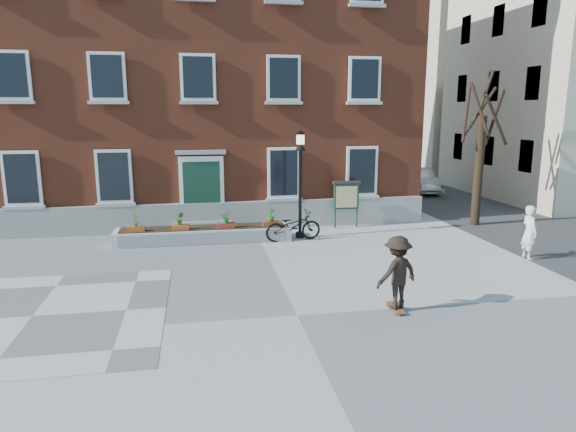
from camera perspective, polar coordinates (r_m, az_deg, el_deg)
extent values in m
plane|color=#99999C|center=(12.04, 1.01, -10.98)|extent=(100.00, 100.00, 0.00)
cube|color=#5E5E60|center=(13.34, -26.55, -9.94)|extent=(6.00, 6.00, 0.01)
imported|color=black|center=(18.43, 0.58, -1.11)|extent=(2.13, 0.99, 1.08)
imported|color=#BABDBF|center=(30.20, 14.33, 3.88)|extent=(1.79, 4.24, 1.36)
imported|color=white|center=(17.85, 25.23, -1.64)|extent=(0.42, 0.63, 1.72)
cube|color=brown|center=(24.93, -10.06, 14.72)|extent=(18.00, 10.00, 12.00)
cube|color=gray|center=(20.20, -9.45, -0.10)|extent=(18.00, 0.24, 1.10)
cube|color=gray|center=(20.17, -9.40, -1.42)|extent=(2.60, 0.80, 0.20)
cube|color=#A9AAA4|center=(20.27, -9.43, -0.78)|extent=(2.20, 0.50, 0.20)
cube|color=white|center=(20.04, -9.56, 3.01)|extent=(1.70, 0.12, 2.50)
cube|color=#123223|center=(20.01, -9.54, 2.70)|extent=(1.40, 0.06, 2.30)
cube|color=gray|center=(19.84, -9.69, 6.99)|extent=(1.90, 0.25, 0.15)
cube|color=white|center=(20.90, -27.47, 3.72)|extent=(1.30, 0.10, 2.00)
cube|color=black|center=(20.85, -27.51, 3.70)|extent=(1.08, 0.04, 1.78)
cube|color=#9FA09A|center=(21.00, -27.24, 0.83)|extent=(1.44, 0.20, 0.12)
cube|color=silver|center=(20.79, -28.43, 13.58)|extent=(1.30, 0.10, 1.70)
cube|color=black|center=(20.74, -28.48, 13.58)|extent=(1.08, 0.04, 1.48)
cube|color=#9C9C97|center=(20.70, -28.23, 11.07)|extent=(1.44, 0.20, 0.12)
cube|color=silver|center=(20.18, -18.75, 4.18)|extent=(1.30, 0.10, 2.00)
cube|color=black|center=(20.13, -18.77, 4.16)|extent=(1.08, 0.04, 1.78)
cube|color=#A6A6A1|center=(20.28, -18.58, 1.19)|extent=(1.44, 0.20, 0.12)
cube|color=silver|center=(20.06, -19.45, 14.42)|extent=(1.30, 0.10, 1.70)
cube|color=black|center=(20.01, -19.48, 14.42)|extent=(1.08, 0.04, 1.48)
cube|color=#A1A19C|center=(19.97, -19.30, 11.82)|extent=(1.44, 0.20, 0.12)
cube|color=white|center=(19.82, -9.98, 14.93)|extent=(1.30, 0.10, 1.70)
cube|color=black|center=(19.77, -9.98, 14.94)|extent=(1.08, 0.04, 1.48)
cube|color=gray|center=(19.73, -9.88, 12.31)|extent=(1.44, 0.20, 0.12)
cube|color=white|center=(20.22, -0.48, 4.82)|extent=(1.30, 0.10, 2.00)
cube|color=black|center=(20.17, -0.45, 4.81)|extent=(1.08, 0.04, 1.78)
cube|color=#ADACA7|center=(20.32, -0.44, 1.83)|extent=(1.44, 0.20, 0.12)
cube|color=silver|center=(20.10, -0.50, 15.06)|extent=(1.30, 0.10, 1.70)
cube|color=black|center=(20.05, -0.47, 15.07)|extent=(1.08, 0.04, 1.48)
cube|color=#9C9D98|center=(20.01, -0.46, 12.47)|extent=(1.44, 0.20, 0.12)
cube|color=gray|center=(20.37, -0.48, 22.64)|extent=(1.44, 0.20, 0.12)
cube|color=white|center=(20.99, 8.20, 4.96)|extent=(1.30, 0.10, 2.00)
cube|color=black|center=(20.94, 8.24, 4.94)|extent=(1.08, 0.04, 1.78)
cube|color=#ACABA6|center=(21.09, 8.17, 2.08)|extent=(1.44, 0.20, 0.12)
cube|color=white|center=(20.88, 8.50, 14.82)|extent=(1.30, 0.10, 1.70)
cube|color=black|center=(20.83, 8.54, 14.82)|extent=(1.08, 0.04, 1.48)
cube|color=#ACACA7|center=(20.79, 8.47, 12.32)|extent=(1.44, 0.20, 0.12)
cube|color=#999A95|center=(21.14, 8.79, 22.12)|extent=(1.44, 0.20, 0.12)
cube|color=silver|center=(18.62, -9.34, -2.05)|extent=(6.20, 1.10, 0.50)
cube|color=silver|center=(18.08, -9.31, -2.47)|extent=(5.80, 0.02, 0.40)
cube|color=black|center=(18.57, -9.37, -1.30)|extent=(5.80, 0.90, 0.06)
cube|color=#944120|center=(18.43, -16.53, -1.42)|extent=(0.60, 0.25, 0.20)
imported|color=#31651E|center=(18.36, -16.59, -0.43)|extent=(0.24, 0.24, 0.45)
cube|color=#984821|center=(18.31, -11.87, -1.26)|extent=(0.60, 0.25, 0.20)
imported|color=#265C1B|center=(18.24, -11.91, -0.27)|extent=(0.25, 0.25, 0.45)
cube|color=maroon|center=(18.32, -6.87, -1.08)|extent=(0.60, 0.25, 0.20)
imported|color=#2B621D|center=(18.25, -6.89, -0.09)|extent=(0.40, 0.40, 0.45)
cube|color=brown|center=(18.48, -1.91, -0.89)|extent=(0.60, 0.25, 0.20)
imported|color=#25601D|center=(18.41, -1.91, 0.09)|extent=(0.25, 0.25, 0.45)
cylinder|color=black|center=(22.07, 20.40, 4.67)|extent=(0.36, 0.36, 4.40)
cylinder|color=black|center=(22.20, 21.94, 10.01)|extent=(0.12, 1.12, 2.23)
cylinder|color=black|center=(22.47, 20.54, 10.80)|extent=(1.18, 0.49, 1.97)
cylinder|color=black|center=(22.00, 19.24, 10.88)|extent=(0.88, 1.14, 2.35)
cylinder|color=black|center=(21.59, 20.48, 11.26)|extent=(0.60, 0.77, 1.90)
cylinder|color=black|center=(21.51, 22.12, 9.85)|extent=(1.39, 0.55, 1.95)
cylinder|color=#322416|center=(22.14, 21.19, 12.88)|extent=(0.43, 0.48, 1.58)
cube|color=#3B3B3D|center=(32.50, 15.87, 3.13)|extent=(8.00, 36.00, 0.01)
cube|color=beige|center=(42.07, 19.11, 13.70)|extent=(10.00, 11.00, 13.00)
cube|color=black|center=(26.57, 24.98, 6.06)|extent=(0.08, 1.00, 1.50)
cube|color=black|center=(29.24, 21.41, 6.77)|extent=(0.08, 1.00, 1.50)
cube|color=black|center=(32.01, 18.43, 7.35)|extent=(0.08, 1.00, 1.50)
cube|color=black|center=(26.50, 25.61, 13.16)|extent=(0.08, 1.00, 1.50)
cube|color=black|center=(29.18, 21.90, 13.23)|extent=(0.08, 1.00, 1.50)
cube|color=black|center=(31.95, 18.83, 13.25)|extent=(0.08, 1.00, 1.50)
cube|color=black|center=(26.83, 26.26, 19.97)|extent=(0.08, 1.00, 1.50)
cube|color=black|center=(29.48, 22.41, 19.44)|extent=(0.08, 1.00, 1.50)
cube|color=black|center=(32.23, 19.22, 18.94)|extent=(0.08, 1.00, 1.50)
cylinder|color=black|center=(18.97, 1.33, -2.11)|extent=(0.32, 0.32, 0.20)
cylinder|color=black|center=(18.66, 1.36, 2.37)|extent=(0.12, 0.12, 3.20)
cone|color=black|center=(18.46, 1.38, 7.73)|extent=(0.40, 0.40, 0.30)
cube|color=#FFEDBB|center=(18.44, 1.39, 8.51)|extent=(0.24, 0.24, 0.34)
cone|color=black|center=(18.43, 1.39, 9.28)|extent=(0.40, 0.40, 0.16)
cylinder|color=#1A3423|center=(20.42, 5.26, 1.15)|extent=(0.08, 0.08, 1.80)
cylinder|color=#1B3727|center=(20.68, 7.67, 1.23)|extent=(0.08, 0.08, 1.80)
cube|color=#1B3628|center=(20.49, 6.50, 2.15)|extent=(1.00, 0.10, 1.00)
cube|color=beige|center=(20.43, 6.54, 2.12)|extent=(0.85, 0.02, 0.85)
cube|color=#332F2C|center=(20.40, 6.53, 3.73)|extent=(1.10, 0.16, 0.10)
cube|color=brown|center=(12.56, 11.87, -9.96)|extent=(0.22, 0.78, 0.03)
cylinder|color=black|center=(12.30, 11.95, -10.61)|extent=(0.03, 0.05, 0.05)
cylinder|color=black|center=(12.37, 12.74, -10.53)|extent=(0.03, 0.05, 0.05)
cylinder|color=black|center=(12.79, 11.01, -9.69)|extent=(0.03, 0.05, 0.05)
cylinder|color=black|center=(12.85, 11.77, -9.62)|extent=(0.03, 0.05, 0.05)
imported|color=black|center=(12.27, 12.04, -6.13)|extent=(1.27, 0.99, 1.73)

